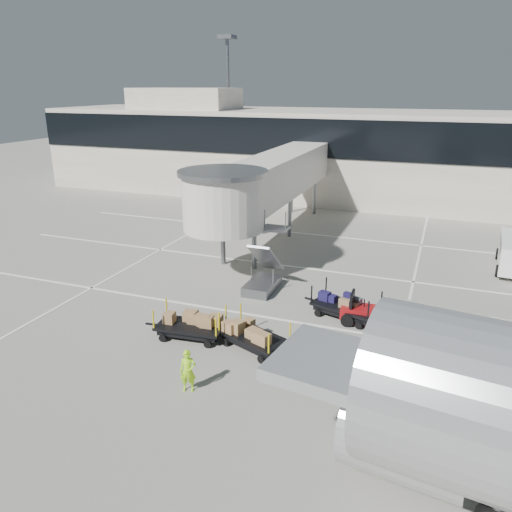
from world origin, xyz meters
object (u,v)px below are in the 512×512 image
Objects in this scene: box_cart_far at (191,326)px; ground_worker at (188,371)px; box_cart_near at (256,337)px; belt_loader at (213,191)px; baggage_tug at (367,313)px; suitcase_cart at (345,308)px.

box_cart_far is 3.94m from ground_worker.
box_cart_near is 3.82m from ground_worker.
box_cart_near is at bearing -60.20° from belt_loader.
belt_loader is at bearing 127.93° from baggage_tug.
baggage_tug is 1.42× the size of ground_worker.
baggage_tug is at bearing 24.97° from box_cart_far.
ground_worker is at bearing -100.42° from suitcase_cart.
baggage_tug is at bearing 2.42° from suitcase_cart.
suitcase_cart is at bearing 163.49° from baggage_tug.
belt_loader is at bearing 141.00° from box_cart_near.
baggage_tug is 0.62× the size of box_cart_far.
suitcase_cart is 7.19m from box_cart_far.
belt_loader reaches higher than box_cart_far.
belt_loader is (-10.87, 25.00, 0.29)m from box_cart_far.
box_cart_far reaches higher than box_cart_near.
ground_worker is at bearing -65.34° from belt_loader.
belt_loader is (-12.61, 28.52, 0.05)m from ground_worker.
ground_worker reaches higher than baggage_tug.
box_cart_near is at bearing -3.93° from box_cart_far.
suitcase_cart is 0.81× the size of belt_loader.
suitcase_cart reaches higher than box_cart_far.
box_cart_near is at bearing -107.15° from suitcase_cart.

